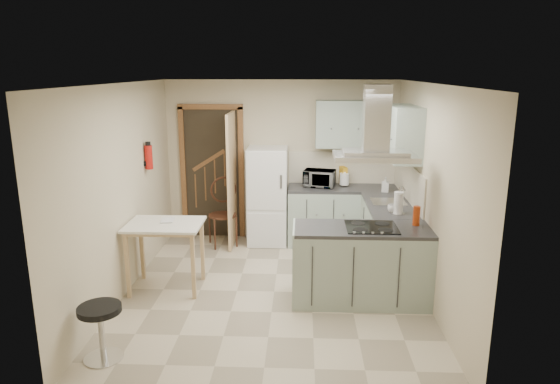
{
  "coord_description": "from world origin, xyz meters",
  "views": [
    {
      "loc": [
        0.33,
        -5.64,
        2.66
      ],
      "look_at": [
        0.05,
        0.45,
        1.15
      ],
      "focal_mm": 32.0,
      "sensor_mm": 36.0,
      "label": 1
    }
  ],
  "objects_px": {
    "drop_leaf_table": "(166,256)",
    "stool": "(102,332)",
    "extractor_hood": "(375,157)",
    "bentwood_chair": "(223,215)",
    "microwave": "(319,178)",
    "peninsula": "(361,264)",
    "fridge": "(268,196)"
  },
  "relations": [
    {
      "from": "drop_leaf_table",
      "to": "bentwood_chair",
      "type": "height_order",
      "value": "bentwood_chair"
    },
    {
      "from": "fridge",
      "to": "extractor_hood",
      "type": "height_order",
      "value": "extractor_hood"
    },
    {
      "from": "extractor_hood",
      "to": "bentwood_chair",
      "type": "bearing_deg",
      "value": 137.88
    },
    {
      "from": "peninsula",
      "to": "bentwood_chair",
      "type": "relative_size",
      "value": 1.63
    },
    {
      "from": "fridge",
      "to": "extractor_hood",
      "type": "distance_m",
      "value": 2.57
    },
    {
      "from": "microwave",
      "to": "bentwood_chair",
      "type": "bearing_deg",
      "value": -159.82
    },
    {
      "from": "bentwood_chair",
      "to": "stool",
      "type": "bearing_deg",
      "value": -125.08
    },
    {
      "from": "drop_leaf_table",
      "to": "microwave",
      "type": "distance_m",
      "value": 2.7
    },
    {
      "from": "extractor_hood",
      "to": "stool",
      "type": "bearing_deg",
      "value": -153.23
    },
    {
      "from": "drop_leaf_table",
      "to": "stool",
      "type": "height_order",
      "value": "drop_leaf_table"
    },
    {
      "from": "microwave",
      "to": "extractor_hood",
      "type": "bearing_deg",
      "value": -62.72
    },
    {
      "from": "fridge",
      "to": "microwave",
      "type": "relative_size",
      "value": 3.24
    },
    {
      "from": "fridge",
      "to": "peninsula",
      "type": "relative_size",
      "value": 0.97
    },
    {
      "from": "bentwood_chair",
      "to": "stool",
      "type": "xyz_separation_m",
      "value": [
        -0.65,
        -3.16,
        -0.21
      ]
    },
    {
      "from": "peninsula",
      "to": "stool",
      "type": "relative_size",
      "value": 2.88
    },
    {
      "from": "stool",
      "to": "extractor_hood",
      "type": "bearing_deg",
      "value": 26.77
    },
    {
      "from": "fridge",
      "to": "peninsula",
      "type": "height_order",
      "value": "fridge"
    },
    {
      "from": "bentwood_chair",
      "to": "drop_leaf_table",
      "type": "bearing_deg",
      "value": -129.13
    },
    {
      "from": "bentwood_chair",
      "to": "microwave",
      "type": "height_order",
      "value": "microwave"
    },
    {
      "from": "extractor_hood",
      "to": "microwave",
      "type": "bearing_deg",
      "value": 104.81
    },
    {
      "from": "peninsula",
      "to": "microwave",
      "type": "height_order",
      "value": "microwave"
    },
    {
      "from": "peninsula",
      "to": "extractor_hood",
      "type": "xyz_separation_m",
      "value": [
        0.1,
        0.0,
        1.27
      ]
    },
    {
      "from": "extractor_hood",
      "to": "microwave",
      "type": "distance_m",
      "value": 2.2
    },
    {
      "from": "drop_leaf_table",
      "to": "microwave",
      "type": "bearing_deg",
      "value": 42.78
    },
    {
      "from": "fridge",
      "to": "microwave",
      "type": "distance_m",
      "value": 0.84
    },
    {
      "from": "stool",
      "to": "bentwood_chair",
      "type": "bearing_deg",
      "value": 78.44
    },
    {
      "from": "drop_leaf_table",
      "to": "bentwood_chair",
      "type": "relative_size",
      "value": 0.95
    },
    {
      "from": "drop_leaf_table",
      "to": "stool",
      "type": "bearing_deg",
      "value": -97.55
    },
    {
      "from": "fridge",
      "to": "stool",
      "type": "bearing_deg",
      "value": -111.82
    },
    {
      "from": "extractor_hood",
      "to": "bentwood_chair",
      "type": "height_order",
      "value": "extractor_hood"
    },
    {
      "from": "stool",
      "to": "microwave",
      "type": "bearing_deg",
      "value": 57.71
    },
    {
      "from": "peninsula",
      "to": "bentwood_chair",
      "type": "bearing_deg",
      "value": 136.42
    }
  ]
}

